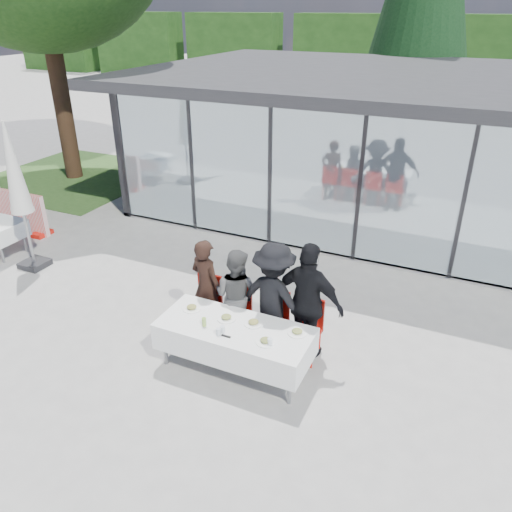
{
  "coord_description": "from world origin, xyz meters",
  "views": [
    {
      "loc": [
        3.12,
        -5.44,
        4.89
      ],
      "look_at": [
        0.05,
        1.2,
        1.19
      ],
      "focal_mm": 35.0,
      "sensor_mm": 36.0,
      "label": 1
    }
  ],
  "objects_px": {
    "diner_c": "(274,298)",
    "market_umbrella": "(15,177)",
    "spare_table_left": "(0,231)",
    "plate_d": "(297,332)",
    "folded_eyeglasses": "(226,336)",
    "diner_chair_a": "(207,300)",
    "diner_chair_c": "(274,317)",
    "plate_c": "(253,323)",
    "plate_b": "(226,318)",
    "diner_a": "(206,286)",
    "plate_extra": "(266,341)",
    "plate_a": "(192,308)",
    "diner_d": "(308,303)",
    "juice_bottle": "(204,322)",
    "diner_chair_d": "(307,326)",
    "dining_table": "(235,339)",
    "diner_b": "(236,295)",
    "diner_chair_b": "(237,308)"
  },
  "relations": [
    {
      "from": "diner_c",
      "to": "market_umbrella",
      "type": "relative_size",
      "value": 0.6
    },
    {
      "from": "spare_table_left",
      "to": "market_umbrella",
      "type": "distance_m",
      "value": 1.73
    },
    {
      "from": "plate_d",
      "to": "folded_eyeglasses",
      "type": "height_order",
      "value": "plate_d"
    },
    {
      "from": "diner_chair_a",
      "to": "spare_table_left",
      "type": "bearing_deg",
      "value": 174.17
    },
    {
      "from": "diner_chair_c",
      "to": "plate_c",
      "type": "height_order",
      "value": "diner_chair_c"
    },
    {
      "from": "plate_b",
      "to": "plate_d",
      "type": "xyz_separation_m",
      "value": [
        1.07,
        0.1,
        0.0
      ]
    },
    {
      "from": "folded_eyeglasses",
      "to": "diner_c",
      "type": "bearing_deg",
      "value": 73.72
    },
    {
      "from": "diner_a",
      "to": "plate_b",
      "type": "relative_size",
      "value": 5.92
    },
    {
      "from": "diner_a",
      "to": "plate_c",
      "type": "xyz_separation_m",
      "value": [
        1.11,
        -0.57,
        -0.04
      ]
    },
    {
      "from": "diner_c",
      "to": "diner_chair_c",
      "type": "xyz_separation_m",
      "value": [
        -0.0,
        0.01,
        -0.36
      ]
    },
    {
      "from": "plate_b",
      "to": "plate_extra",
      "type": "bearing_deg",
      "value": -20.39
    },
    {
      "from": "diner_chair_c",
      "to": "plate_d",
      "type": "relative_size",
      "value": 3.54
    },
    {
      "from": "diner_c",
      "to": "diner_chair_c",
      "type": "distance_m",
      "value": 0.36
    },
    {
      "from": "diner_c",
      "to": "plate_d",
      "type": "xyz_separation_m",
      "value": [
        0.58,
        -0.52,
        -0.13
      ]
    },
    {
      "from": "plate_a",
      "to": "plate_c",
      "type": "xyz_separation_m",
      "value": [
        1.02,
        0.03,
        0.0
      ]
    },
    {
      "from": "diner_a",
      "to": "diner_chair_a",
      "type": "height_order",
      "value": "diner_a"
    },
    {
      "from": "diner_d",
      "to": "spare_table_left",
      "type": "height_order",
      "value": "diner_d"
    },
    {
      "from": "diner_c",
      "to": "spare_table_left",
      "type": "xyz_separation_m",
      "value": [
        -6.6,
        0.56,
        -0.35
      ]
    },
    {
      "from": "plate_d",
      "to": "juice_bottle",
      "type": "distance_m",
      "value": 1.34
    },
    {
      "from": "diner_chair_a",
      "to": "diner_c",
      "type": "distance_m",
      "value": 1.24
    },
    {
      "from": "diner_chair_a",
      "to": "plate_b",
      "type": "xyz_separation_m",
      "value": [
        0.69,
        -0.63,
        0.24
      ]
    },
    {
      "from": "diner_chair_d",
      "to": "market_umbrella",
      "type": "height_order",
      "value": "market_umbrella"
    },
    {
      "from": "dining_table",
      "to": "diner_d",
      "type": "xyz_separation_m",
      "value": [
        0.85,
        0.74,
        0.42
      ]
    },
    {
      "from": "diner_b",
      "to": "plate_extra",
      "type": "height_order",
      "value": "diner_b"
    },
    {
      "from": "spare_table_left",
      "to": "plate_d",
      "type": "bearing_deg",
      "value": -8.57
    },
    {
      "from": "plate_d",
      "to": "plate_b",
      "type": "bearing_deg",
      "value": -174.67
    },
    {
      "from": "diner_b",
      "to": "spare_table_left",
      "type": "xyz_separation_m",
      "value": [
        -5.96,
        0.56,
        -0.23
      ]
    },
    {
      "from": "diner_chair_b",
      "to": "diner_chair_d",
      "type": "relative_size",
      "value": 1.0
    },
    {
      "from": "diner_chair_a",
      "to": "juice_bottle",
      "type": "distance_m",
      "value": 1.07
    },
    {
      "from": "diner_c",
      "to": "juice_bottle",
      "type": "height_order",
      "value": "diner_c"
    },
    {
      "from": "diner_b",
      "to": "juice_bottle",
      "type": "distance_m",
      "value": 0.91
    },
    {
      "from": "market_umbrella",
      "to": "plate_c",
      "type": "bearing_deg",
      "value": -10.15
    },
    {
      "from": "diner_c",
      "to": "plate_b",
      "type": "distance_m",
      "value": 0.8
    },
    {
      "from": "diner_chair_a",
      "to": "plate_b",
      "type": "height_order",
      "value": "diner_chair_a"
    },
    {
      "from": "diner_chair_d",
      "to": "diner_chair_c",
      "type": "bearing_deg",
      "value": 180.0
    },
    {
      "from": "plate_a",
      "to": "diner_a",
      "type": "bearing_deg",
      "value": 98.46
    },
    {
      "from": "market_umbrella",
      "to": "dining_table",
      "type": "bearing_deg",
      "value": -12.34
    },
    {
      "from": "diner_chair_a",
      "to": "diner_c",
      "type": "relative_size",
      "value": 0.54
    },
    {
      "from": "diner_c",
      "to": "diner_chair_d",
      "type": "bearing_deg",
      "value": -169.29
    },
    {
      "from": "plate_c",
      "to": "plate_d",
      "type": "distance_m",
      "value": 0.66
    },
    {
      "from": "plate_b",
      "to": "plate_d",
      "type": "height_order",
      "value": "same"
    },
    {
      "from": "plate_a",
      "to": "diner_chair_b",
      "type": "bearing_deg",
      "value": 53.74
    },
    {
      "from": "diner_chair_b",
      "to": "market_umbrella",
      "type": "height_order",
      "value": "market_umbrella"
    },
    {
      "from": "plate_extra",
      "to": "plate_a",
      "type": "bearing_deg",
      "value": 167.72
    },
    {
      "from": "diner_b",
      "to": "diner_chair_d",
      "type": "distance_m",
      "value": 1.23
    },
    {
      "from": "diner_d",
      "to": "plate_d",
      "type": "bearing_deg",
      "value": 100.98
    },
    {
      "from": "diner_chair_b",
      "to": "market_umbrella",
      "type": "xyz_separation_m",
      "value": [
        -4.92,
        0.4,
        1.4
      ]
    },
    {
      "from": "diner_chair_b",
      "to": "diner_chair_a",
      "type": "bearing_deg",
      "value": 180.0
    },
    {
      "from": "diner_chair_b",
      "to": "plate_b",
      "type": "height_order",
      "value": "diner_chair_b"
    },
    {
      "from": "plate_b",
      "to": "plate_extra",
      "type": "distance_m",
      "value": 0.81
    }
  ]
}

